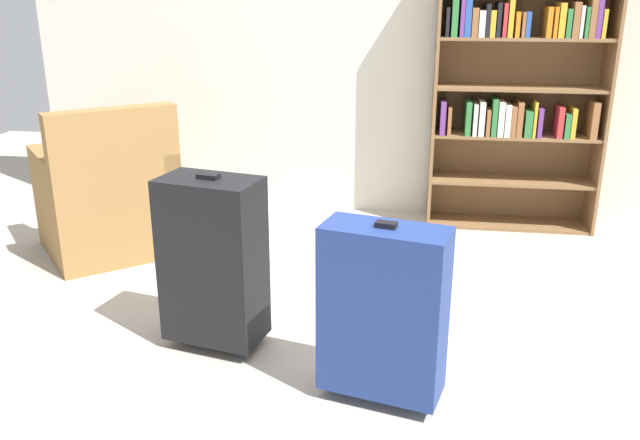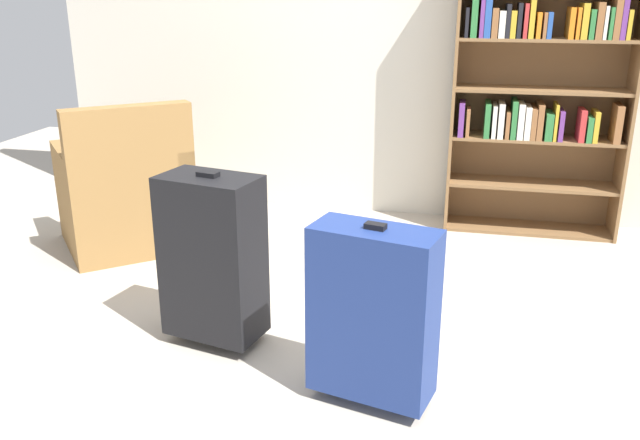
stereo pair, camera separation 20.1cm
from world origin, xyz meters
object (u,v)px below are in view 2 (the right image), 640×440
object	(u,v)px
bookshelf	(539,83)
armchair	(126,196)
suitcase_black	(213,257)
suitcase_navy_blue	(373,313)
mug	(202,244)

from	to	relation	value
bookshelf	armchair	distance (m)	2.62
armchair	suitcase_black	xyz separation A→B (m)	(0.95, -1.00, 0.09)
armchair	bookshelf	bearing A→B (deg)	19.62
suitcase_black	suitcase_navy_blue	bearing A→B (deg)	-22.64
mug	suitcase_black	distance (m)	1.16
suitcase_black	armchair	bearing A→B (deg)	133.53
bookshelf	armchair	size ratio (longest dim) A/B	1.83
mug	suitcase_black	world-z (taller)	suitcase_black
mug	armchair	bearing A→B (deg)	179.73
armchair	mug	distance (m)	0.55
bookshelf	suitcase_black	size ratio (longest dim) A/B	2.29
bookshelf	armchair	bearing A→B (deg)	-160.38
armchair	mug	xyz separation A→B (m)	(0.48, -0.00, -0.27)
armchair	suitcase_black	bearing A→B (deg)	-46.47
bookshelf	mug	world-z (taller)	bookshelf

